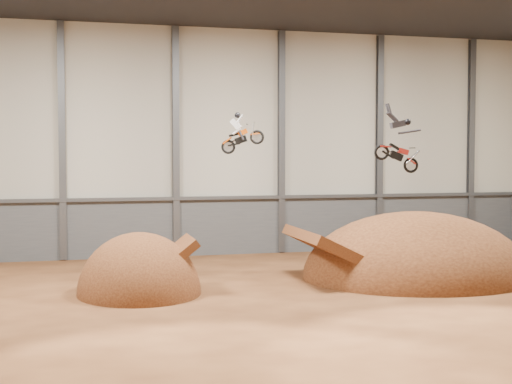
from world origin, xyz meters
TOP-DOWN VIEW (x-y plane):
  - floor at (0.00, 0.00)m, footprint 40.00×40.00m
  - back_wall at (0.00, 15.00)m, footprint 40.00×0.10m
  - lower_band_back at (0.00, 14.90)m, footprint 39.80×0.18m
  - steel_rail at (0.00, 14.75)m, footprint 39.80×0.35m
  - steel_column_1 at (-10.00, 14.80)m, footprint 0.40×0.36m
  - steel_column_2 at (-3.33, 14.80)m, footprint 0.40×0.36m
  - steel_column_3 at (3.33, 14.80)m, footprint 0.40×0.36m
  - steel_column_4 at (10.00, 14.80)m, footprint 0.40×0.36m
  - steel_column_5 at (16.67, 14.80)m, footprint 0.40×0.36m
  - takeoff_ramp at (-6.54, 3.56)m, footprint 5.49×6.33m
  - landing_ramp at (7.39, 4.35)m, footprint 11.60×10.26m
  - fmx_rider_a at (-1.42, 4.67)m, footprint 2.72×1.55m
  - fmx_rider_b at (4.86, 1.70)m, footprint 3.75×1.24m

SIDE VIEW (x-z plane):
  - floor at x=0.00m, z-range 0.00..0.00m
  - takeoff_ramp at x=-6.54m, z-range -2.74..2.74m
  - landing_ramp at x=7.39m, z-range -3.34..3.34m
  - lower_band_back at x=0.00m, z-range 0.00..3.50m
  - steel_rail at x=0.00m, z-range 3.45..3.65m
  - fmx_rider_b at x=4.86m, z-range 5.23..8.69m
  - back_wall at x=0.00m, z-range 0.00..14.00m
  - steel_column_1 at x=-10.00m, z-range 0.05..13.95m
  - steel_column_2 at x=-3.33m, z-range 0.05..13.95m
  - steel_column_3 at x=3.33m, z-range 0.05..13.95m
  - steel_column_4 at x=10.00m, z-range 0.05..13.95m
  - steel_column_5 at x=16.67m, z-range 0.05..13.95m
  - fmx_rider_a at x=-1.42m, z-range 6.22..8.69m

